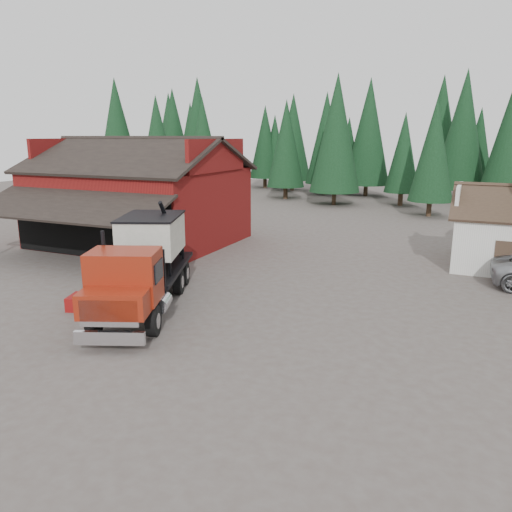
% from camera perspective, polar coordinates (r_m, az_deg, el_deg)
% --- Properties ---
extents(ground, '(120.00, 120.00, 0.00)m').
position_cam_1_polar(ground, '(21.59, -5.15, -5.95)').
color(ground, '#4D423D').
rests_on(ground, ground).
extents(red_barn, '(12.80, 13.63, 7.18)m').
position_cam_1_polar(red_barn, '(35.00, -13.17, 5.85)').
color(red_barn, maroon).
rests_on(red_barn, ground).
extents(conifer_backdrop, '(76.00, 16.00, 16.00)m').
position_cam_1_polar(conifer_backdrop, '(60.97, 14.54, 6.41)').
color(conifer_backdrop, black).
rests_on(conifer_backdrop, ground).
extents(near_pine_a, '(4.40, 4.40, 11.40)m').
position_cam_1_polar(near_pine_a, '(55.82, -11.21, 12.54)').
color(near_pine_a, '#382619').
rests_on(near_pine_a, ground).
extents(near_pine_b, '(3.96, 3.96, 10.40)m').
position_cam_1_polar(near_pine_b, '(47.90, 19.64, 11.28)').
color(near_pine_b, '#382619').
rests_on(near_pine_b, ground).
extents(near_pine_d, '(5.28, 5.28, 13.40)m').
position_cam_1_polar(near_pine_d, '(53.58, 9.17, 13.66)').
color(near_pine_d, '#382619').
rests_on(near_pine_d, ground).
extents(feed_truck, '(5.96, 9.82, 4.32)m').
position_cam_1_polar(feed_truck, '(21.62, -12.73, -0.61)').
color(feed_truck, black).
rests_on(feed_truck, ground).
extents(equip_box, '(1.00, 1.26, 0.60)m').
position_cam_1_polar(equip_box, '(22.65, -19.63, -4.97)').
color(equip_box, maroon).
rests_on(equip_box, ground).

